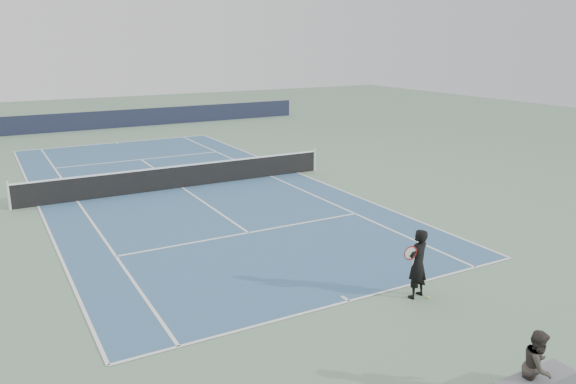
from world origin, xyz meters
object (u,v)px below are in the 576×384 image
spectator_bench (536,378)px  tennis_ball (428,297)px  tennis_player (417,264)px  tennis_net (182,176)px

spectator_bench → tennis_ball: bearing=72.8°
tennis_player → tennis_ball: tennis_player is taller
tennis_net → spectator_bench: bearing=-88.2°
tennis_player → tennis_ball: bearing=-50.0°
tennis_net → spectator_bench: size_ratio=8.17×
tennis_net → tennis_ball: (1.72, -12.67, -0.47)m
tennis_ball → tennis_net: bearing=97.7°
tennis_net → tennis_player: tennis_player is taller
tennis_net → tennis_player: (1.53, -12.44, 0.34)m
tennis_net → tennis_player: bearing=-83.0°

